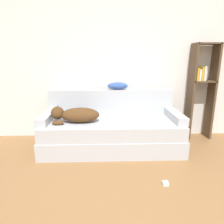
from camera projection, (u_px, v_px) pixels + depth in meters
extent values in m
cube|color=silver|center=(119.00, 59.00, 3.38)|extent=(6.92, 0.06, 2.70)
cube|color=#B2B7BC|center=(112.00, 140.00, 3.11)|extent=(2.08, 0.89, 0.25)
cube|color=#B2B7BC|center=(112.00, 127.00, 3.04)|extent=(2.04, 0.85, 0.21)
cube|color=#B2B7BC|center=(111.00, 102.00, 3.34)|extent=(2.04, 0.15, 0.41)
cube|color=#B2B7BC|center=(47.00, 117.00, 2.97)|extent=(0.15, 0.70, 0.11)
cube|color=#B2B7BC|center=(175.00, 116.00, 3.04)|extent=(0.15, 0.70, 0.11)
ellipsoid|color=#513319|center=(80.00, 115.00, 2.90)|extent=(0.55, 0.30, 0.21)
sphere|color=#513319|center=(57.00, 113.00, 2.88)|extent=(0.19, 0.19, 0.19)
cone|color=#513319|center=(56.00, 109.00, 2.81)|extent=(0.07, 0.07, 0.09)
cone|color=#513319|center=(58.00, 107.00, 2.91)|extent=(0.07, 0.07, 0.09)
ellipsoid|color=#513319|center=(58.00, 123.00, 2.78)|extent=(0.17, 0.07, 0.06)
cube|color=#B7B7BC|center=(116.00, 121.00, 2.95)|extent=(0.33, 0.21, 0.02)
ellipsoid|color=#335199|center=(118.00, 86.00, 3.29)|extent=(0.33, 0.19, 0.11)
cube|color=#4C3823|center=(191.00, 93.00, 3.39)|extent=(0.04, 0.26, 1.60)
cube|color=#4C3823|center=(212.00, 92.00, 3.40)|extent=(0.04, 0.26, 1.60)
cube|color=#4C3823|center=(207.00, 44.00, 3.19)|extent=(0.38, 0.26, 0.02)
cube|color=#4C3823|center=(203.00, 81.00, 3.35)|extent=(0.38, 0.26, 0.02)
cube|color=gold|center=(196.00, 74.00, 3.30)|extent=(0.03, 0.20, 0.21)
cube|color=silver|center=(198.00, 75.00, 3.30)|extent=(0.03, 0.20, 0.19)
cube|color=gold|center=(200.00, 74.00, 3.30)|extent=(0.03, 0.20, 0.22)
cube|color=silver|center=(203.00, 73.00, 3.30)|extent=(0.03, 0.20, 0.24)
cube|color=silver|center=(165.00, 183.00, 2.21)|extent=(0.06, 0.06, 0.04)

